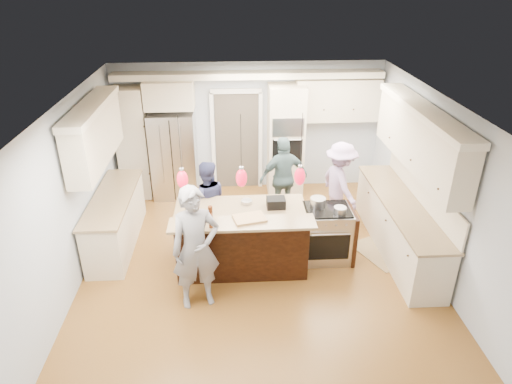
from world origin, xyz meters
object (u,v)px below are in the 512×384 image
refrigerator (174,155)px  island_range (327,233)px  person_bar_end (196,249)px  person_far_left (207,202)px  kitchen_island (242,237)px

refrigerator → island_range: bearing=-42.6°
person_bar_end → refrigerator: bearing=85.5°
person_far_left → refrigerator: bearing=-75.1°
kitchen_island → person_far_left: size_ratio=1.42×
kitchen_island → refrigerator: bearing=116.9°
refrigerator → person_bar_end: bearing=-79.5°
island_range → person_far_left: bearing=160.5°
refrigerator → person_far_left: 1.94m
island_range → person_far_left: 2.12m
kitchen_island → person_far_left: person_far_left is taller
refrigerator → island_range: (2.71, -2.49, -0.44)m
island_range → person_bar_end: bearing=-153.5°
person_bar_end → kitchen_island: bearing=40.5°
refrigerator → kitchen_island: (1.30, -2.57, -0.41)m
island_range → person_bar_end: 2.35m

